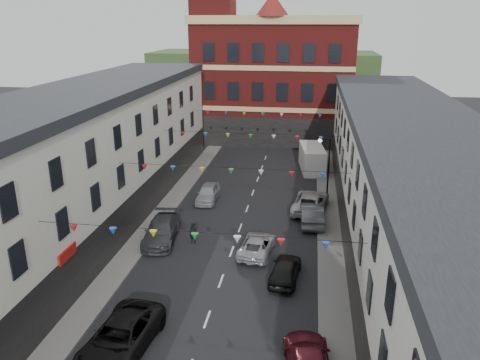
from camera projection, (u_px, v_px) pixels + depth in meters
The scene contains 18 objects.
ground at pixel (221, 281), 29.26m from camera, with size 160.00×160.00×0.00m, color black.
pavement_left at pixel (128, 257), 32.09m from camera, with size 1.80×64.00×0.15m, color #605E5B.
pavement_right at pixel (332, 272), 30.12m from camera, with size 1.80×64.00×0.15m, color #605E5B.
terrace_left at pixel (43, 186), 30.14m from camera, with size 8.40×56.00×10.70m.
terrace_right at pixel (424, 215), 26.93m from camera, with size 8.40×56.00×9.70m.
civic_building at pixel (274, 78), 62.09m from camera, with size 20.60×13.30×18.50m.
clock_tower at pixel (213, 25), 58.20m from camera, with size 5.60×5.60×30.00m.
distant_hill at pixel (263, 80), 86.17m from camera, with size 40.00×14.00×10.00m, color #2C4620.
street_lamp at pixel (326, 162), 40.14m from camera, with size 1.10×0.36×6.00m.
car_left_c at pixel (120, 338), 22.80m from camera, with size 2.71×5.87×1.63m, color black.
car_left_d at pixel (161, 231), 34.38m from camera, with size 2.22×5.45×1.58m, color #3B3D42.
car_left_e at pixel (208, 193), 42.02m from camera, with size 1.75×4.35×1.48m, color #9EA3A7.
car_right_d at pixel (285, 269), 29.21m from camera, with size 1.68×4.18×1.42m, color black.
car_right_e at pixel (311, 213), 37.40m from camera, with size 1.75×5.01×1.65m, color #4E5156.
car_right_f at pixel (311, 202), 39.80m from camera, with size 2.71×5.87×1.63m, color #B0B2B5.
moving_car at pixel (257, 245), 32.59m from camera, with size 2.12×4.59×1.28m, color #AFB0B6.
white_van at pixel (312, 158), 50.49m from camera, with size 2.28×5.92×2.62m, color silver.
pedestrian at pixel (193, 233), 34.00m from camera, with size 0.58×0.38×1.60m, color black.
Camera 1 is at (5.05, -25.14, 15.50)m, focal length 35.00 mm.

